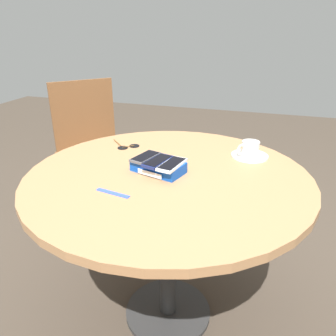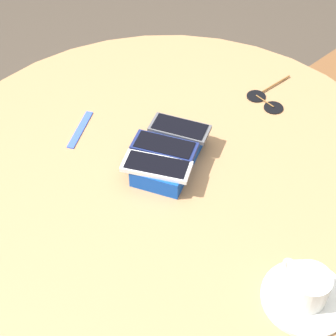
{
  "view_description": "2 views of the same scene",
  "coord_description": "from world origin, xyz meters",
  "px_view_note": "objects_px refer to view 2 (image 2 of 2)",
  "views": [
    {
      "loc": [
        0.33,
        -1.07,
        1.22
      ],
      "look_at": [
        0.0,
        0.0,
        0.73
      ],
      "focal_mm": 35.0,
      "sensor_mm": 36.0,
      "label": 1
    },
    {
      "loc": [
        0.81,
        0.06,
        1.58
      ],
      "look_at": [
        0.0,
        0.0,
        0.73
      ],
      "focal_mm": 60.0,
      "sensor_mm": 36.0,
      "label": 2
    }
  ],
  "objects_px": {
    "round_table": "(168,203)",
    "lanyard_strap": "(80,129)",
    "phone_navy": "(164,146)",
    "phone_white": "(157,166)",
    "saucer": "(305,298)",
    "phone_box": "(167,155)",
    "phone_gray": "(180,128)",
    "coffee_cup": "(307,286)",
    "sunglasses": "(266,100)"
  },
  "relations": [
    {
      "from": "phone_box",
      "to": "round_table",
      "type": "bearing_deg",
      "value": 6.65
    },
    {
      "from": "sunglasses",
      "to": "coffee_cup",
      "type": "bearing_deg",
      "value": 4.29
    },
    {
      "from": "phone_navy",
      "to": "saucer",
      "type": "height_order",
      "value": "phone_navy"
    },
    {
      "from": "lanyard_strap",
      "to": "sunglasses",
      "type": "bearing_deg",
      "value": 107.78
    },
    {
      "from": "sunglasses",
      "to": "phone_navy",
      "type": "bearing_deg",
      "value": -45.26
    },
    {
      "from": "phone_gray",
      "to": "phone_navy",
      "type": "bearing_deg",
      "value": -25.41
    },
    {
      "from": "coffee_cup",
      "to": "phone_gray",
      "type": "bearing_deg",
      "value": -147.31
    },
    {
      "from": "phone_navy",
      "to": "coffee_cup",
      "type": "relative_size",
      "value": 1.63
    },
    {
      "from": "phone_gray",
      "to": "saucer",
      "type": "bearing_deg",
      "value": 32.71
    },
    {
      "from": "phone_navy",
      "to": "lanyard_strap",
      "type": "height_order",
      "value": "phone_navy"
    },
    {
      "from": "lanyard_strap",
      "to": "phone_gray",
      "type": "bearing_deg",
      "value": 82.93
    },
    {
      "from": "phone_box",
      "to": "lanyard_strap",
      "type": "distance_m",
      "value": 0.22
    },
    {
      "from": "phone_navy",
      "to": "lanyard_strap",
      "type": "distance_m",
      "value": 0.22
    },
    {
      "from": "phone_navy",
      "to": "lanyard_strap",
      "type": "xyz_separation_m",
      "value": [
        -0.09,
        -0.2,
        -0.05
      ]
    },
    {
      "from": "phone_navy",
      "to": "coffee_cup",
      "type": "distance_m",
      "value": 0.41
    },
    {
      "from": "lanyard_strap",
      "to": "sunglasses",
      "type": "height_order",
      "value": "sunglasses"
    },
    {
      "from": "phone_gray",
      "to": "phone_white",
      "type": "distance_m",
      "value": 0.13
    },
    {
      "from": "phone_white",
      "to": "sunglasses",
      "type": "height_order",
      "value": "phone_white"
    },
    {
      "from": "phone_white",
      "to": "coffee_cup",
      "type": "relative_size",
      "value": 1.65
    },
    {
      "from": "phone_white",
      "to": "coffee_cup",
      "type": "bearing_deg",
      "value": 47.64
    },
    {
      "from": "saucer",
      "to": "phone_gray",
      "type": "bearing_deg",
      "value": -147.29
    },
    {
      "from": "phone_box",
      "to": "coffee_cup",
      "type": "xyz_separation_m",
      "value": [
        0.32,
        0.26,
        0.02
      ]
    },
    {
      "from": "lanyard_strap",
      "to": "sunglasses",
      "type": "distance_m",
      "value": 0.45
    },
    {
      "from": "phone_white",
      "to": "coffee_cup",
      "type": "distance_m",
      "value": 0.38
    },
    {
      "from": "phone_gray",
      "to": "saucer",
      "type": "height_order",
      "value": "phone_gray"
    },
    {
      "from": "phone_gray",
      "to": "phone_navy",
      "type": "distance_m",
      "value": 0.07
    },
    {
      "from": "coffee_cup",
      "to": "lanyard_strap",
      "type": "height_order",
      "value": "coffee_cup"
    },
    {
      "from": "phone_white",
      "to": "lanyard_strap",
      "type": "height_order",
      "value": "phone_white"
    },
    {
      "from": "saucer",
      "to": "lanyard_strap",
      "type": "distance_m",
      "value": 0.62
    },
    {
      "from": "phone_box",
      "to": "phone_navy",
      "type": "xyz_separation_m",
      "value": [
        0.0,
        -0.01,
        0.03
      ]
    },
    {
      "from": "round_table",
      "to": "saucer",
      "type": "distance_m",
      "value": 0.39
    },
    {
      "from": "round_table",
      "to": "coffee_cup",
      "type": "bearing_deg",
      "value": 42.95
    },
    {
      "from": "saucer",
      "to": "coffee_cup",
      "type": "bearing_deg",
      "value": -142.67
    },
    {
      "from": "phone_navy",
      "to": "lanyard_strap",
      "type": "bearing_deg",
      "value": -113.85
    },
    {
      "from": "phone_box",
      "to": "phone_navy",
      "type": "height_order",
      "value": "phone_navy"
    },
    {
      "from": "round_table",
      "to": "phone_gray",
      "type": "distance_m",
      "value": 0.17
    },
    {
      "from": "phone_gray",
      "to": "lanyard_strap",
      "type": "height_order",
      "value": "phone_gray"
    },
    {
      "from": "lanyard_strap",
      "to": "saucer",
      "type": "bearing_deg",
      "value": 49.33
    },
    {
      "from": "round_table",
      "to": "phone_box",
      "type": "distance_m",
      "value": 0.12
    },
    {
      "from": "phone_box",
      "to": "saucer",
      "type": "xyz_separation_m",
      "value": [
        0.32,
        0.26,
        -0.02
      ]
    },
    {
      "from": "phone_box",
      "to": "saucer",
      "type": "bearing_deg",
      "value": 39.75
    },
    {
      "from": "round_table",
      "to": "lanyard_strap",
      "type": "bearing_deg",
      "value": -120.64
    },
    {
      "from": "phone_white",
      "to": "saucer",
      "type": "relative_size",
      "value": 0.97
    },
    {
      "from": "round_table",
      "to": "phone_white",
      "type": "distance_m",
      "value": 0.14
    },
    {
      "from": "round_table",
      "to": "phone_gray",
      "type": "relative_size",
      "value": 7.6
    },
    {
      "from": "round_table",
      "to": "lanyard_strap",
      "type": "distance_m",
      "value": 0.26
    },
    {
      "from": "phone_white",
      "to": "saucer",
      "type": "bearing_deg",
      "value": 47.57
    },
    {
      "from": "phone_white",
      "to": "lanyard_strap",
      "type": "relative_size",
      "value": 1.17
    },
    {
      "from": "round_table",
      "to": "phone_box",
      "type": "bearing_deg",
      "value": -173.35
    },
    {
      "from": "phone_box",
      "to": "sunglasses",
      "type": "xyz_separation_m",
      "value": [
        -0.22,
        0.22,
        -0.02
      ]
    }
  ]
}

